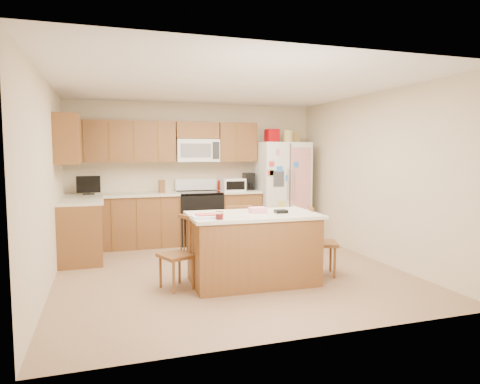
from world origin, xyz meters
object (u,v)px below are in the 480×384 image
object	(u,v)px
refrigerator	(282,189)
windsor_chair_back	(237,238)
windsor_chair_left	(178,254)
windsor_chair_right	(320,243)
island	(253,248)
stove	(199,216)

from	to	relation	value
refrigerator	windsor_chair_back	xyz separation A→B (m)	(-1.44, -1.79, -0.50)
windsor_chair_left	windsor_chair_back	xyz separation A→B (m)	(0.92, 0.61, 0.02)
windsor_chair_left	windsor_chair_right	xyz separation A→B (m)	(1.89, -0.01, 0.02)
windsor_chair_back	windsor_chair_right	bearing A→B (deg)	-32.78
windsor_chair_right	island	bearing A→B (deg)	-177.15
island	windsor_chair_left	size ratio (longest dim) A/B	1.86
stove	island	world-z (taller)	stove
stove	windsor_chair_right	bearing A→B (deg)	-66.13
windsor_chair_left	windsor_chair_back	bearing A→B (deg)	33.54
windsor_chair_right	refrigerator	bearing A→B (deg)	78.78
island	windsor_chair_right	xyz separation A→B (m)	(0.96, 0.05, -0.01)
stove	windsor_chair_back	world-z (taller)	stove
windsor_chair_back	windsor_chair_right	world-z (taller)	windsor_chair_right
refrigerator	stove	bearing A→B (deg)	177.70
stove	refrigerator	xyz separation A→B (m)	(1.57, -0.06, 0.45)
refrigerator	island	size ratio (longest dim) A/B	1.27
windsor_chair_back	windsor_chair_left	bearing A→B (deg)	-146.46
windsor_chair_left	windsor_chair_right	size ratio (longest dim) A/B	0.95
refrigerator	windsor_chair_left	distance (m)	3.41
island	windsor_chair_right	distance (m)	0.96
island	windsor_chair_left	world-z (taller)	island
stove	island	bearing A→B (deg)	-87.06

